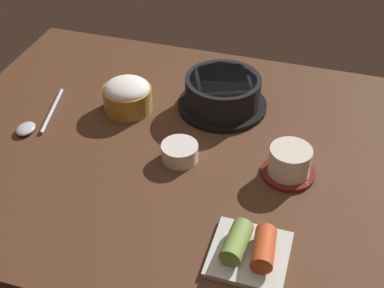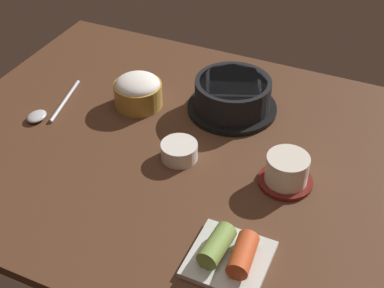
{
  "view_description": "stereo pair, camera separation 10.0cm",
  "coord_description": "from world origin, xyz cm",
  "px_view_note": "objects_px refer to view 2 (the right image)",
  "views": [
    {
      "loc": [
        24.58,
        -76.15,
        68.05
      ],
      "look_at": [
        2.0,
        -2.0,
        5.0
      ],
      "focal_mm": 49.76,
      "sensor_mm": 36.0,
      "label": 1
    },
    {
      "loc": [
        33.92,
        -72.63,
        68.05
      ],
      "look_at": [
        2.0,
        -2.0,
        5.0
      ],
      "focal_mm": 49.76,
      "sensor_mm": 36.0,
      "label": 2
    }
  ],
  "objects_px": {
    "tea_cup_with_saucer": "(287,171)",
    "stone_pot": "(233,96)",
    "banchan_cup_center": "(178,150)",
    "kimchi_plate": "(229,254)",
    "rice_bowl": "(138,91)",
    "spoon": "(46,111)"
  },
  "relations": [
    {
      "from": "stone_pot",
      "to": "banchan_cup_center",
      "type": "height_order",
      "value": "stone_pot"
    },
    {
      "from": "tea_cup_with_saucer",
      "to": "kimchi_plate",
      "type": "height_order",
      "value": "tea_cup_with_saucer"
    },
    {
      "from": "spoon",
      "to": "kimchi_plate",
      "type": "bearing_deg",
      "value": -22.55
    },
    {
      "from": "banchan_cup_center",
      "to": "kimchi_plate",
      "type": "distance_m",
      "value": 0.26
    },
    {
      "from": "rice_bowl",
      "to": "kimchi_plate",
      "type": "distance_m",
      "value": 0.46
    },
    {
      "from": "stone_pot",
      "to": "kimchi_plate",
      "type": "relative_size",
      "value": 1.57
    },
    {
      "from": "kimchi_plate",
      "to": "stone_pot",
      "type": "bearing_deg",
      "value": 110.37
    },
    {
      "from": "kimchi_plate",
      "to": "spoon",
      "type": "xyz_separation_m",
      "value": [
        -0.49,
        0.21,
        -0.01
      ]
    },
    {
      "from": "banchan_cup_center",
      "to": "spoon",
      "type": "distance_m",
      "value": 0.32
    },
    {
      "from": "banchan_cup_center",
      "to": "spoon",
      "type": "bearing_deg",
      "value": 177.42
    },
    {
      "from": "stone_pot",
      "to": "tea_cup_with_saucer",
      "type": "height_order",
      "value": "stone_pot"
    },
    {
      "from": "rice_bowl",
      "to": "kimchi_plate",
      "type": "bearing_deg",
      "value": -43.55
    },
    {
      "from": "stone_pot",
      "to": "kimchi_plate",
      "type": "height_order",
      "value": "stone_pot"
    },
    {
      "from": "banchan_cup_center",
      "to": "rice_bowl",
      "type": "bearing_deg",
      "value": 141.11
    },
    {
      "from": "rice_bowl",
      "to": "spoon",
      "type": "relative_size",
      "value": 0.58
    },
    {
      "from": "stone_pot",
      "to": "spoon",
      "type": "height_order",
      "value": "stone_pot"
    },
    {
      "from": "rice_bowl",
      "to": "kimchi_plate",
      "type": "relative_size",
      "value": 0.85
    },
    {
      "from": "rice_bowl",
      "to": "banchan_cup_center",
      "type": "relative_size",
      "value": 1.47
    },
    {
      "from": "stone_pot",
      "to": "banchan_cup_center",
      "type": "xyz_separation_m",
      "value": [
        -0.04,
        -0.19,
        -0.02
      ]
    },
    {
      "from": "tea_cup_with_saucer",
      "to": "stone_pot",
      "type": "bearing_deg",
      "value": 134.32
    },
    {
      "from": "tea_cup_with_saucer",
      "to": "banchan_cup_center",
      "type": "bearing_deg",
      "value": -175.64
    },
    {
      "from": "kimchi_plate",
      "to": "spoon",
      "type": "distance_m",
      "value": 0.54
    }
  ]
}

